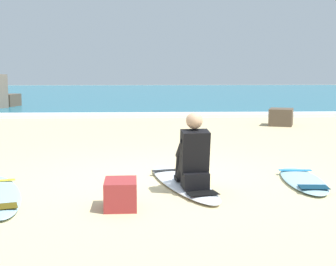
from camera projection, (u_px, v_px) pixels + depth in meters
ground_plane at (161, 178)px, 7.06m from camera, size 80.00×80.00×0.00m
sea at (150, 94)px, 29.54m from camera, size 80.00×28.00×0.10m
breaking_foam at (153, 115)px, 15.97m from camera, size 80.00×0.90×0.11m
surfboard_main at (182, 182)px, 6.62m from camera, size 1.10×2.41×0.08m
surfer_seated at (193, 158)px, 6.21m from camera, size 0.42×0.73×0.95m
surfboard_spare_far at (303, 180)px, 6.76m from camera, size 0.65×1.75×0.08m
shoreline_rock at (281, 117)px, 13.51m from camera, size 0.83×0.90×0.46m
beach_bag at (121, 194)px, 5.51m from camera, size 0.37×0.49×0.32m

